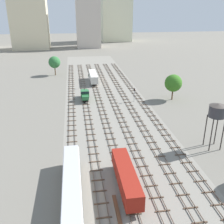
% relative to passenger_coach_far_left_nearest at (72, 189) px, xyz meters
% --- Properties ---
extents(ground_plane, '(480.00, 480.00, 0.00)m').
position_rel_passenger_coach_far_left_nearest_xyz_m(ground_plane, '(11.29, 41.36, -2.61)').
color(ground_plane, slate).
extents(ballast_bed, '(26.57, 176.00, 0.01)m').
position_rel_passenger_coach_far_left_nearest_xyz_m(ballast_bed, '(11.29, 41.36, -2.61)').
color(ballast_bed, gray).
rests_on(ballast_bed, ground).
extents(track_far_left, '(2.40, 126.00, 0.29)m').
position_rel_passenger_coach_far_left_nearest_xyz_m(track_far_left, '(0.00, 42.36, -2.48)').
color(track_far_left, '#47382D').
rests_on(track_far_left, ground).
extents(track_left, '(2.40, 126.00, 0.29)m').
position_rel_passenger_coach_far_left_nearest_xyz_m(track_left, '(4.51, 42.36, -2.48)').
color(track_left, '#47382D').
rests_on(track_left, ground).
extents(track_centre_left, '(2.40, 126.00, 0.29)m').
position_rel_passenger_coach_far_left_nearest_xyz_m(track_centre_left, '(9.03, 42.36, -2.48)').
color(track_centre_left, '#47382D').
rests_on(track_centre_left, ground).
extents(track_centre, '(2.40, 126.00, 0.29)m').
position_rel_passenger_coach_far_left_nearest_xyz_m(track_centre, '(13.54, 42.36, -2.48)').
color(track_centre, '#47382D').
rests_on(track_centre, ground).
extents(track_centre_right, '(2.40, 126.00, 0.29)m').
position_rel_passenger_coach_far_left_nearest_xyz_m(track_centre_right, '(18.06, 42.36, -2.48)').
color(track_centre_right, '#47382D').
rests_on(track_centre_right, ground).
extents(track_right, '(2.40, 126.00, 0.29)m').
position_rel_passenger_coach_far_left_nearest_xyz_m(track_right, '(22.57, 42.36, -2.48)').
color(track_right, '#47382D').
rests_on(track_right, ground).
extents(passenger_coach_far_left_nearest, '(2.96, 22.00, 3.80)m').
position_rel_passenger_coach_far_left_nearest_xyz_m(passenger_coach_far_left_nearest, '(0.00, 0.00, 0.00)').
color(passenger_coach_far_left_nearest, white).
rests_on(passenger_coach_far_left_nearest, ground).
extents(freight_boxcar_centre_left_near, '(2.87, 14.00, 3.60)m').
position_rel_passenger_coach_far_left_nearest_xyz_m(freight_boxcar_centre_left_near, '(9.04, 1.99, -0.16)').
color(freight_boxcar_centre_left_near, maroon).
rests_on(freight_boxcar_centre_left_near, ground).
extents(shunter_loco_left_mid, '(2.74, 8.46, 3.10)m').
position_rel_passenger_coach_far_left_nearest_xyz_m(shunter_loco_left_mid, '(4.51, 48.65, -0.60)').
color(shunter_loco_left_mid, '#286638').
rests_on(shunter_loco_left_mid, ground).
extents(freight_boxcar_centre_left_midfar, '(2.87, 14.00, 3.60)m').
position_rel_passenger_coach_far_left_nearest_xyz_m(freight_boxcar_centre_left_midfar, '(9.04, 69.70, -0.16)').
color(freight_boxcar_centre_left_midfar, beige).
rests_on(freight_boxcar_centre_left_midfar, ground).
extents(water_tower, '(3.64, 3.64, 10.35)m').
position_rel_passenger_coach_far_left_nearest_xyz_m(water_tower, '(30.60, 12.92, 6.03)').
color(water_tower, '#2D2826').
rests_on(water_tower, ground).
extents(signal_post_nearest, '(0.28, 0.47, 5.32)m').
position_rel_passenger_coach_far_left_nearest_xyz_m(signal_post_nearest, '(6.77, 62.46, 0.77)').
color(signal_post_nearest, gray).
rests_on(signal_post_nearest, ground).
extents(signal_post_near, '(0.28, 0.47, 4.62)m').
position_rel_passenger_coach_far_left_nearest_xyz_m(signal_post_near, '(20.32, 44.47, 0.36)').
color(signal_post_near, gray).
rests_on(signal_post_near, ground).
extents(lineside_tree_0, '(5.67, 5.67, 8.55)m').
position_rel_passenger_coach_far_left_nearest_xyz_m(lineside_tree_0, '(33.32, 44.51, 3.09)').
color(lineside_tree_0, '#4C331E').
rests_on(lineside_tree_0, ground).
extents(lineside_tree_2, '(5.25, 5.25, 8.51)m').
position_rel_passenger_coach_far_left_nearest_xyz_m(lineside_tree_2, '(-7.03, 84.20, 3.25)').
color(lineside_tree_2, '#4C331E').
rests_on(lineside_tree_2, ground).
extents(skyline_tower_1, '(25.31, 16.06, 35.59)m').
position_rel_passenger_coach_far_left_nearest_xyz_m(skyline_tower_1, '(-27.72, 166.11, 15.18)').
color(skyline_tower_1, beige).
rests_on(skyline_tower_1, ground).
extents(skyline_tower_2, '(17.47, 16.10, 40.97)m').
position_rel_passenger_coach_far_left_nearest_xyz_m(skyline_tower_2, '(13.79, 169.05, 17.87)').
color(skyline_tower_2, beige).
rests_on(skyline_tower_2, ground).
extents(skyline_tower_3, '(25.53, 20.65, 59.76)m').
position_rel_passenger_coach_far_left_nearest_xyz_m(skyline_tower_3, '(40.56, 204.31, 27.26)').
color(skyline_tower_3, beige).
rests_on(skyline_tower_3, ground).
extents(spare_rail_bundle, '(0.60, 10.00, 0.24)m').
position_rel_passenger_coach_far_left_nearest_xyz_m(spare_rail_bundle, '(6.69, -4.63, -2.49)').
color(spare_rail_bundle, brown).
rests_on(spare_rail_bundle, ground).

